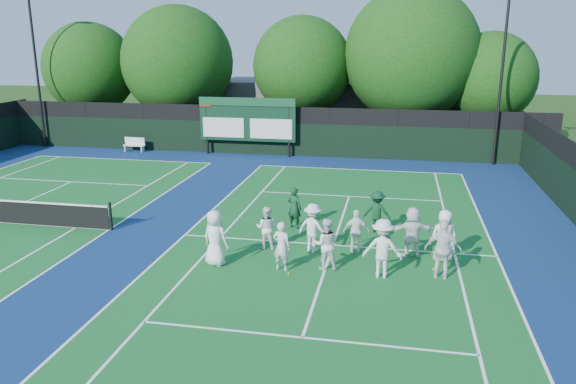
# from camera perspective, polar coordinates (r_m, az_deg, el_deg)

# --- Properties ---
(ground) EXTENTS (120.00, 120.00, 0.00)m
(ground) POSITION_cam_1_polar(r_m,az_deg,el_deg) (18.88, 4.24, -6.50)
(ground) COLOR #1C3B10
(ground) RESTS_ON ground
(court_apron) EXTENTS (34.00, 32.00, 0.01)m
(court_apron) POSITION_cam_1_polar(r_m,az_deg,el_deg) (21.26, -11.73, -4.23)
(court_apron) COLOR navy
(court_apron) RESTS_ON ground
(near_court) EXTENTS (11.05, 23.85, 0.01)m
(near_court) POSITION_cam_1_polar(r_m,az_deg,el_deg) (19.80, 4.59, -5.41)
(near_court) COLOR #135E24
(near_court) RESTS_ON ground
(back_fence) EXTENTS (34.00, 0.08, 3.00)m
(back_fence) POSITION_cam_1_polar(r_m,az_deg,el_deg) (34.81, -2.36, 6.01)
(back_fence) COLOR black
(back_fence) RESTS_ON ground
(scoreboard) EXTENTS (6.00, 0.21, 3.55)m
(scoreboard) POSITION_cam_1_polar(r_m,az_deg,el_deg) (34.54, -4.18, 7.31)
(scoreboard) COLOR black
(scoreboard) RESTS_ON ground
(clubhouse) EXTENTS (18.00, 6.00, 4.00)m
(clubhouse) POSITION_cam_1_polar(r_m,az_deg,el_deg) (41.90, 5.59, 8.44)
(clubhouse) COLOR #535358
(clubhouse) RESTS_ON ground
(light_pole_left) EXTENTS (1.20, 0.30, 10.12)m
(light_pole_left) POSITION_cam_1_polar(r_m,az_deg,el_deg) (40.31, -24.37, 13.05)
(light_pole_left) COLOR black
(light_pole_left) RESTS_ON ground
(light_pole_right) EXTENTS (1.20, 0.30, 10.12)m
(light_pole_right) POSITION_cam_1_polar(r_m,az_deg,el_deg) (33.57, 21.10, 13.17)
(light_pole_right) COLOR black
(light_pole_right) RESTS_ON ground
(bench) EXTENTS (1.45, 0.52, 0.90)m
(bench) POSITION_cam_1_polar(r_m,az_deg,el_deg) (37.23, -15.33, 4.73)
(bench) COLOR silver
(bench) RESTS_ON ground
(tree_a) EXTENTS (6.41, 6.41, 8.14)m
(tree_a) POSITION_cam_1_polar(r_m,az_deg,el_deg) (42.74, -19.25, 11.54)
(tree_a) COLOR black
(tree_a) RESTS_ON ground
(tree_b) EXTENTS (7.54, 7.54, 9.21)m
(tree_b) POSITION_cam_1_polar(r_m,az_deg,el_deg) (39.85, -10.89, 12.57)
(tree_b) COLOR black
(tree_b) RESTS_ON ground
(tree_c) EXTENTS (6.45, 6.45, 8.46)m
(tree_c) POSITION_cam_1_polar(r_m,az_deg,el_deg) (37.53, 1.73, 12.39)
(tree_c) COLOR black
(tree_c) RESTS_ON ground
(tree_d) EXTENTS (8.46, 8.46, 10.22)m
(tree_d) POSITION_cam_1_polar(r_m,az_deg,el_deg) (37.01, 12.69, 13.10)
(tree_d) COLOR black
(tree_d) RESTS_ON ground
(tree_e) EXTENTS (5.66, 5.66, 7.46)m
(tree_e) POSITION_cam_1_polar(r_m,az_deg,el_deg) (37.49, 20.01, 10.60)
(tree_e) COLOR black
(tree_e) RESTS_ON ground
(tennis_ball_0) EXTENTS (0.07, 0.07, 0.07)m
(tennis_ball_0) POSITION_cam_1_polar(r_m,az_deg,el_deg) (17.40, 0.08, -8.30)
(tennis_ball_0) COLOR #CDDE1A
(tennis_ball_0) RESTS_ON ground
(tennis_ball_1) EXTENTS (0.07, 0.07, 0.07)m
(tennis_ball_1) POSITION_cam_1_polar(r_m,az_deg,el_deg) (19.45, 4.69, -5.72)
(tennis_ball_1) COLOR #CDDE1A
(tennis_ball_1) RESTS_ON ground
(tennis_ball_2) EXTENTS (0.07, 0.07, 0.07)m
(tennis_ball_2) POSITION_cam_1_polar(r_m,az_deg,el_deg) (18.27, 14.55, -7.62)
(tennis_ball_2) COLOR #CDDE1A
(tennis_ball_2) RESTS_ON ground
(tennis_ball_3) EXTENTS (0.07, 0.07, 0.07)m
(tennis_ball_3) POSITION_cam_1_polar(r_m,az_deg,el_deg) (22.01, -8.14, -3.28)
(tennis_ball_3) COLOR #CDDE1A
(tennis_ball_3) RESTS_ON ground
(tennis_ball_4) EXTENTS (0.07, 0.07, 0.07)m
(tennis_ball_4) POSITION_cam_1_polar(r_m,az_deg,el_deg) (20.10, 7.01, -5.08)
(tennis_ball_4) COLOR #CDDE1A
(tennis_ball_4) RESTS_ON ground
(player_front_0) EXTENTS (1.03, 0.83, 1.81)m
(player_front_0) POSITION_cam_1_polar(r_m,az_deg,el_deg) (17.96, -7.41, -4.65)
(player_front_0) COLOR white
(player_front_0) RESTS_ON ground
(player_front_1) EXTENTS (0.65, 0.50, 1.60)m
(player_front_1) POSITION_cam_1_polar(r_m,az_deg,el_deg) (17.44, -0.66, -5.53)
(player_front_1) COLOR silver
(player_front_1) RESTS_ON ground
(player_front_2) EXTENTS (0.88, 0.72, 1.65)m
(player_front_2) POSITION_cam_1_polar(r_m,az_deg,el_deg) (17.58, 3.87, -5.29)
(player_front_2) COLOR white
(player_front_2) RESTS_ON ground
(player_front_3) EXTENTS (1.20, 0.71, 1.83)m
(player_front_3) POSITION_cam_1_polar(r_m,az_deg,el_deg) (17.17, 9.57, -5.67)
(player_front_3) COLOR silver
(player_front_3) RESTS_ON ground
(player_front_4) EXTENTS (1.12, 0.55, 1.84)m
(player_front_4) POSITION_cam_1_polar(r_m,az_deg,el_deg) (17.47, 15.47, -5.64)
(player_front_4) COLOR white
(player_front_4) RESTS_ON ground
(player_back_0) EXTENTS (0.74, 0.58, 1.50)m
(player_back_0) POSITION_cam_1_polar(r_m,az_deg,el_deg) (19.24, -2.21, -3.65)
(player_back_0) COLOR white
(player_back_0) RESTS_ON ground
(player_back_1) EXTENTS (1.23, 0.96, 1.67)m
(player_back_1) POSITION_cam_1_polar(r_m,az_deg,el_deg) (18.99, 2.53, -3.64)
(player_back_1) COLOR white
(player_back_1) RESTS_ON ground
(player_back_2) EXTENTS (0.91, 0.47, 1.49)m
(player_back_2) POSITION_cam_1_polar(r_m,az_deg,el_deg) (19.05, 6.94, -3.97)
(player_back_2) COLOR white
(player_back_2) RESTS_ON ground
(player_back_3) EXTENTS (1.66, 0.86, 1.71)m
(player_back_3) POSITION_cam_1_polar(r_m,az_deg,el_deg) (18.99, 12.50, -3.95)
(player_back_3) COLOR white
(player_back_3) RESTS_ON ground
(player_back_4) EXTENTS (0.94, 0.70, 1.73)m
(player_back_4) POSITION_cam_1_polar(r_m,az_deg,el_deg) (18.80, 15.56, -4.32)
(player_back_4) COLOR white
(player_back_4) RESTS_ON ground
(coach_left) EXTENTS (0.69, 0.57, 1.61)m
(coach_left) POSITION_cam_1_polar(r_m,az_deg,el_deg) (21.26, 0.66, -1.62)
(coach_left) COLOR #103A20
(coach_left) RESTS_ON ground
(coach_right) EXTENTS (1.09, 0.70, 1.59)m
(coach_right) POSITION_cam_1_polar(r_m,az_deg,el_deg) (21.07, 9.03, -2.00)
(coach_right) COLOR #0E361D
(coach_right) RESTS_ON ground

